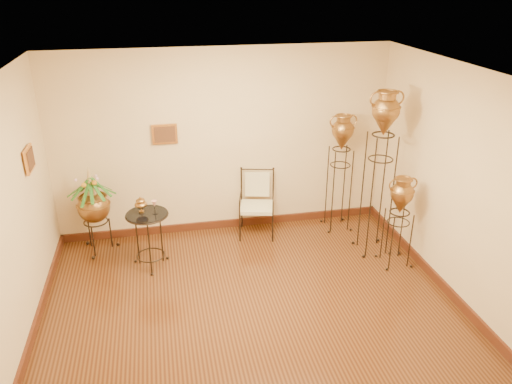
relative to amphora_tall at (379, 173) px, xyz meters
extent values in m
plane|color=#593115|center=(-1.99, -1.37, -1.21)|extent=(5.00, 5.00, 0.00)
cube|color=#481F10|center=(-1.99, 1.11, -1.15)|extent=(5.00, 0.04, 0.12)
cube|color=#481F10|center=(-4.47, -1.37, -1.15)|extent=(0.04, 5.00, 0.12)
cube|color=#481F10|center=(0.49, -1.37, -1.15)|extent=(0.04, 5.00, 0.12)
cube|color=#E79944|center=(-2.84, 1.09, 0.39)|extent=(0.36, 0.03, 0.29)
cube|color=#E79944|center=(-4.45, 0.08, 0.49)|extent=(0.03, 0.36, 0.29)
cube|color=beige|center=(-1.55, 0.78, -0.75)|extent=(0.58, 0.55, 0.06)
cube|color=beige|center=(-1.55, 0.78, -0.46)|extent=(0.37, 0.12, 0.40)
cylinder|color=black|center=(-3.16, 0.19, -0.41)|extent=(0.55, 0.55, 0.02)
camera|label=1|loc=(-2.92, -5.89, 2.53)|focal=35.00mm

